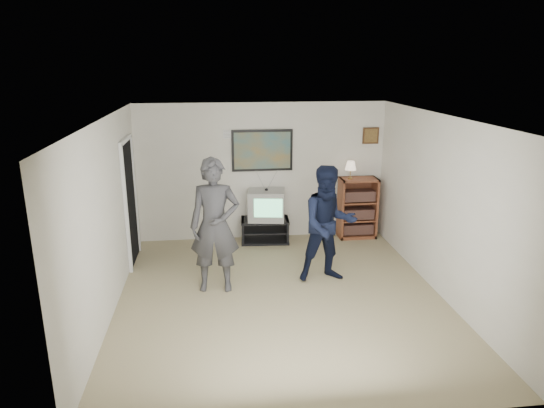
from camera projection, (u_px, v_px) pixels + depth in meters
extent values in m
cube|color=#857654|center=(281.00, 298.00, 6.80)|extent=(4.50, 5.00, 0.01)
cube|color=white|center=(282.00, 118.00, 6.09)|extent=(4.50, 5.00, 0.01)
cube|color=silver|center=(262.00, 172.00, 8.83)|extent=(4.50, 0.01, 2.50)
cube|color=silver|center=(107.00, 219.00, 6.18)|extent=(0.01, 5.00, 2.50)
cube|color=silver|center=(442.00, 207.00, 6.71)|extent=(0.01, 5.00, 2.50)
cube|color=black|center=(265.00, 220.00, 8.81)|extent=(0.89, 0.54, 0.04)
cube|color=black|center=(265.00, 240.00, 8.92)|extent=(0.89, 0.54, 0.04)
cube|color=black|center=(243.00, 231.00, 8.82)|extent=(0.07, 0.46, 0.43)
cube|color=black|center=(287.00, 229.00, 8.91)|extent=(0.07, 0.46, 0.43)
imported|color=#363639|center=(215.00, 226.00, 6.81)|extent=(0.74, 0.52, 1.93)
imported|color=black|center=(328.00, 224.00, 7.13)|extent=(0.89, 0.72, 1.76)
cube|color=white|center=(212.00, 207.00, 6.92)|extent=(0.08, 0.14, 0.04)
cube|color=white|center=(325.00, 211.00, 7.36)|extent=(0.08, 0.14, 0.04)
cube|color=black|center=(262.00, 150.00, 8.69)|extent=(1.10, 0.03, 0.75)
cube|color=white|center=(231.00, 134.00, 8.55)|extent=(0.28, 0.02, 0.14)
cube|color=#472F16|center=(371.00, 136.00, 8.86)|extent=(0.30, 0.03, 0.30)
cube|color=black|center=(130.00, 203.00, 7.78)|extent=(0.03, 0.85, 2.00)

